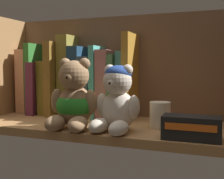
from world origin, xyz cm
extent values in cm
cube|color=#9E7042|center=(0.00, 0.00, 1.00)|extent=(65.19, 25.22, 2.00)
cube|color=brown|center=(0.00, 13.21, 15.52)|extent=(67.59, 1.20, 31.03)
cube|color=tan|center=(-29.48, 9.54, 11.83)|extent=(3.24, 9.34, 19.66)
cube|color=#2C742B|center=(-26.67, 9.54, 12.76)|extent=(1.85, 9.63, 21.51)
cube|color=#59223C|center=(-24.14, 9.54, 9.84)|extent=(2.95, 14.49, 15.73)
cube|color=olive|center=(-20.95, 9.54, 10.04)|extent=(3.50, 11.71, 16.13)
cube|color=olive|center=(-17.98, 9.54, 12.82)|extent=(2.26, 14.75, 21.64)
cube|color=olive|center=(-14.79, 9.54, 13.81)|extent=(3.60, 9.10, 23.62)
cube|color=navy|center=(-11.06, 9.54, 12.11)|extent=(3.34, 10.54, 20.23)
cube|color=#3D5265|center=(-7.54, 9.54, 10.63)|extent=(3.63, 11.95, 17.34)
cube|color=#4EB4A8|center=(-4.88, 9.54, 12.10)|extent=(1.63, 11.84, 20.20)
cube|color=#A06262|center=(-2.13, 9.54, 11.51)|extent=(3.33, 11.85, 19.02)
cube|color=#426C41|center=(0.60, 9.54, 10.84)|extent=(1.60, 12.77, 17.69)
cube|color=teal|center=(2.81, 9.54, 11.30)|extent=(2.54, 10.36, 18.63)
cube|color=#B37B27|center=(5.14, 9.54, 13.66)|extent=(1.84, 14.67, 23.33)
ellipsoid|color=#93704C|center=(-4.19, -6.77, 7.01)|extent=(8.52, 7.81, 10.02)
sphere|color=#93704C|center=(-4.16, -7.27, 14.38)|extent=(7.12, 7.12, 7.12)
sphere|color=#93704C|center=(-6.68, -6.92, 17.16)|extent=(2.67, 2.67, 2.67)
sphere|color=#93704C|center=(-1.70, -6.63, 17.16)|extent=(2.67, 2.67, 2.67)
sphere|color=#9B754E|center=(-4.02, -9.80, 13.95)|extent=(2.67, 2.67, 2.67)
sphere|color=black|center=(-3.96, -10.73, 14.02)|extent=(0.94, 0.94, 0.94)
ellipsoid|color=#93704C|center=(-6.67, -11.68, 3.78)|extent=(4.38, 6.90, 3.56)
ellipsoid|color=#93704C|center=(-1.17, -11.37, 3.78)|extent=(4.38, 6.90, 3.56)
ellipsoid|color=#93704C|center=(-8.66, -7.53, 8.26)|extent=(3.05, 3.05, 5.79)
ellipsoid|color=#93704C|center=(0.34, -7.02, 8.26)|extent=(3.05, 3.05, 5.79)
ellipsoid|color=#2A8B28|center=(-4.19, -6.77, 7.26)|extent=(9.22, 8.52, 7.01)
ellipsoid|color=beige|center=(6.57, -6.42, 6.55)|extent=(7.73, 7.09, 9.09)
sphere|color=beige|center=(6.50, -6.87, 13.23)|extent=(6.46, 6.46, 6.46)
sphere|color=beige|center=(4.35, -6.03, 15.75)|extent=(2.42, 2.42, 2.42)
sphere|color=beige|center=(8.80, -6.81, 15.75)|extent=(2.42, 2.42, 2.42)
sphere|color=beige|center=(6.10, -9.13, 12.84)|extent=(2.42, 2.42, 2.42)
sphere|color=black|center=(5.96, -9.97, 12.91)|extent=(0.85, 0.85, 0.85)
ellipsoid|color=beige|center=(3.37, -10.25, 3.62)|extent=(4.63, 6.60, 3.23)
ellipsoid|color=beige|center=(8.29, -11.11, 3.62)|extent=(4.63, 6.60, 3.23)
ellipsoid|color=beige|center=(2.47, -6.17, 7.68)|extent=(3.04, 3.04, 5.25)
ellipsoid|color=beige|center=(10.53, -7.58, 7.68)|extent=(3.04, 3.04, 5.25)
ellipsoid|color=#254493|center=(6.57, -6.42, 15.01)|extent=(6.14, 6.14, 3.56)
cylinder|color=silver|center=(14.81, -0.43, 5.05)|extent=(4.91, 4.91, 6.10)
cube|color=black|center=(22.84, -8.91, 4.35)|extent=(11.36, 5.18, 4.71)
cube|color=orange|center=(22.84, -11.59, 4.94)|extent=(9.66, 0.16, 1.32)
camera|label=1|loc=(27.63, -67.00, 16.53)|focal=45.96mm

